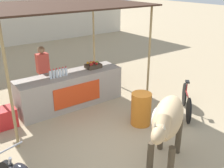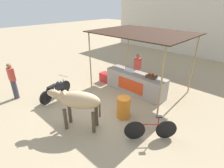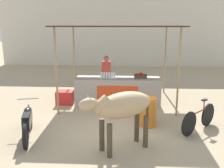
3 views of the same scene
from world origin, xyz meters
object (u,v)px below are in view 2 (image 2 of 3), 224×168
at_px(bicycle_leaning, 151,129).
at_px(fruit_crate, 151,76).
at_px(motorcycle_parked, 56,89).
at_px(passerby_on_street, 13,81).
at_px(water_barrel, 123,108).
at_px(cow, 78,101).
at_px(vendor_behind_counter, 137,69).
at_px(stall_counter, 135,83).
at_px(cooler_box, 106,77).

bearing_deg(bicycle_leaning, fruit_crate, 122.97).
distance_m(motorcycle_parked, passerby_on_street, 1.87).
bearing_deg(water_barrel, cow, -116.01).
distance_m(fruit_crate, cow, 3.54).
distance_m(vendor_behind_counter, passerby_on_street, 5.81).
bearing_deg(motorcycle_parked, stall_counter, 52.73).
xyz_separation_m(fruit_crate, bicycle_leaning, (1.49, -2.30, -0.69)).
bearing_deg(vendor_behind_counter, stall_counter, -58.40).
xyz_separation_m(fruit_crate, cooler_box, (-2.71, -0.15, -0.80)).
bearing_deg(cooler_box, stall_counter, 2.91).
bearing_deg(stall_counter, cow, -86.66).
relative_size(stall_counter, cooler_box, 5.00).
xyz_separation_m(vendor_behind_counter, water_barrel, (1.38, -2.71, -0.43)).
xyz_separation_m(stall_counter, passerby_on_street, (-3.52, -4.19, 0.37)).
height_order(fruit_crate, cooler_box, fruit_crate).
height_order(vendor_behind_counter, bicycle_leaning, vendor_behind_counter).
relative_size(vendor_behind_counter, cooler_box, 2.75).
relative_size(fruit_crate, passerby_on_street, 0.27).
height_order(vendor_behind_counter, water_barrel, vendor_behind_counter).
height_order(water_barrel, motorcycle_parked, motorcycle_parked).
bearing_deg(stall_counter, motorcycle_parked, -127.27).
relative_size(stall_counter, cow, 1.74).
bearing_deg(motorcycle_parked, passerby_on_street, -135.40).
bearing_deg(fruit_crate, cow, -99.73).
bearing_deg(passerby_on_street, fruit_crate, 44.57).
xyz_separation_m(stall_counter, water_barrel, (0.92, -1.95, -0.07)).
distance_m(bicycle_leaning, passerby_on_street, 6.14).
relative_size(fruit_crate, cow, 0.26).
relative_size(motorcycle_parked, bicycle_leaning, 1.44).
relative_size(vendor_behind_counter, water_barrel, 1.99).
xyz_separation_m(cow, passerby_on_street, (-3.72, -0.76, -0.18)).
distance_m(fruit_crate, water_barrel, 2.11).
distance_m(vendor_behind_counter, cow, 4.24).
bearing_deg(fruit_crate, stall_counter, -175.96).
distance_m(cooler_box, motorcycle_parked, 2.84).
bearing_deg(motorcycle_parked, vendor_behind_counter, 64.44).
bearing_deg(passerby_on_street, water_barrel, 26.79).
xyz_separation_m(fruit_crate, vendor_behind_counter, (-1.26, 0.70, -0.19)).
bearing_deg(cow, stall_counter, 93.34).
bearing_deg(cooler_box, bicycle_leaning, -27.07).
height_order(fruit_crate, bicycle_leaning, fruit_crate).
bearing_deg(vendor_behind_counter, cow, -80.99).
bearing_deg(bicycle_leaning, passerby_on_street, -161.43).
height_order(fruit_crate, cow, cow).
height_order(stall_counter, cow, cow).
relative_size(cooler_box, cow, 0.35).
distance_m(water_barrel, passerby_on_street, 4.99).
height_order(cow, motorcycle_parked, cow).
distance_m(stall_counter, fruit_crate, 0.97).
xyz_separation_m(stall_counter, motorcycle_parked, (-2.21, -2.91, -0.05)).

